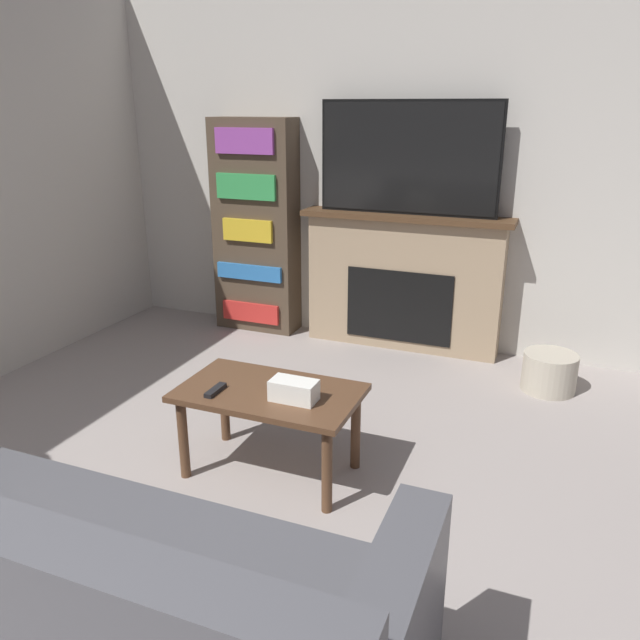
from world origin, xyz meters
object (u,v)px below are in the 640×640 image
Objects in this scene: coffee_table at (270,403)px; fireplace at (403,281)px; couch at (72,610)px; bookshelf at (256,227)px; tv at (408,158)px; storage_basket at (549,372)px.

fireplace is at bearing 85.61° from coffee_table.
fireplace is 0.74× the size of couch.
tv is at bearing 0.15° from bookshelf.
tv is at bearing 85.56° from coffee_table.
fireplace is 1.20× the size of tv.
fireplace is 0.92× the size of bookshelf.
fireplace is 1.25m from storage_basket.
bookshelf is (-1.08, 1.95, 0.46)m from coffee_table.
tv is 3.76× the size of storage_basket.
bookshelf is (-1.06, 3.29, 0.55)m from couch.
fireplace is at bearing 1.07° from bookshelf.
storage_basket is (1.11, -0.40, -1.30)m from tv.
bookshelf is at bearing 170.29° from storage_basket.
storage_basket is (1.28, 2.89, -0.17)m from couch.
storage_basket is at bearing -9.71° from bookshelf.
couch is at bearing -72.23° from bookshelf.
couch is (-0.17, -3.32, -0.22)m from fireplace.
fireplace reaches higher than storage_basket.
couch is at bearing -113.85° from storage_basket.
fireplace reaches higher than coffee_table.
bookshelf reaches higher than fireplace.
tv is 1.35m from bookshelf.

